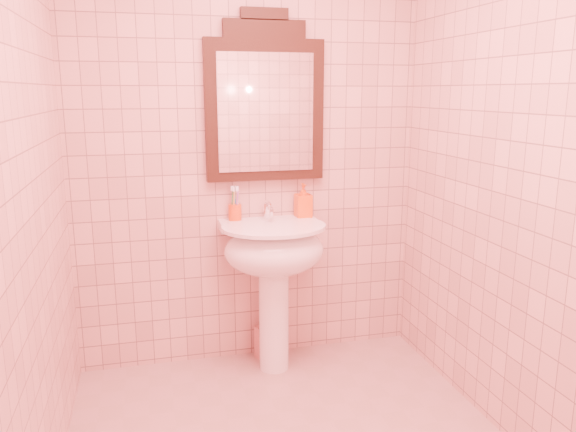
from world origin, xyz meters
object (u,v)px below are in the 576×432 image
object	(u,v)px
pedestal_sink	(274,260)
soap_dispenser	(303,200)
toothbrush_cup	(235,212)
mirror	(265,103)
towel	(270,341)

from	to	relation	value
pedestal_sink	soap_dispenser	bearing A→B (deg)	37.08
toothbrush_cup	soap_dispenser	world-z (taller)	soap_dispenser
mirror	soap_dispenser	bearing A→B (deg)	-10.00
pedestal_sink	mirror	bearing A→B (deg)	90.00
toothbrush_cup	soap_dispenser	size ratio (longest dim) A/B	0.87
mirror	soap_dispenser	xyz separation A→B (m)	(0.22, -0.04, -0.56)
mirror	toothbrush_cup	size ratio (longest dim) A/B	5.48
toothbrush_cup	soap_dispenser	xyz separation A→B (m)	(0.40, -0.01, 0.05)
toothbrush_cup	pedestal_sink	bearing A→B (deg)	-42.89
mirror	soap_dispenser	world-z (taller)	mirror
pedestal_sink	mirror	world-z (taller)	mirror
pedestal_sink	towel	xyz separation A→B (m)	(0.01, 0.15, -0.56)
mirror	towel	xyz separation A→B (m)	(0.01, -0.05, -1.42)
pedestal_sink	toothbrush_cup	xyz separation A→B (m)	(-0.19, 0.17, 0.25)
soap_dispenser	towel	distance (m)	0.89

